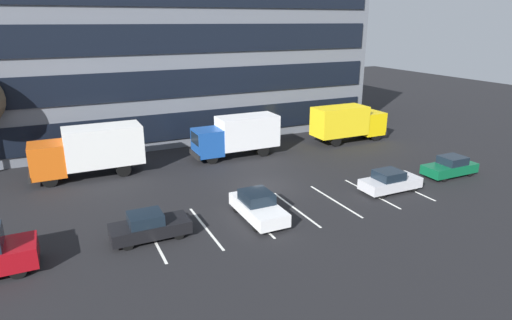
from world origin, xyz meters
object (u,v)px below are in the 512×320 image
Objects in this scene: box_truck_blue at (237,134)px; box_truck_yellow_all at (348,122)px; sedan_black at (149,226)px; sedan_silver at (390,182)px; sedan_forest at (450,167)px; box_truck_orange at (90,149)px; sedan_white at (258,206)px.

box_truck_yellow_all is at bearing -0.79° from box_truck_blue.
sedan_silver is (15.46, -0.31, 0.00)m from sedan_black.
sedan_silver is at bearing -175.62° from sedan_forest.
box_truck_blue is at bearing -0.49° from box_truck_orange.
box_truck_orange is 25.56m from sedan_forest.
sedan_white is (5.99, -0.25, 0.05)m from sedan_black.
box_truck_blue is 1.77× the size of sedan_silver.
box_truck_yellow_all is at bearing 95.47° from sedan_forest.
sedan_silver reaches higher than sedan_black.
sedan_white is 15.42m from sedan_forest.
box_truck_blue reaches higher than sedan_white.
box_truck_blue is (-10.82, 0.15, -0.01)m from box_truck_yellow_all.
box_truck_orange is 1.92× the size of sedan_black.
box_truck_orange reaches higher than sedan_white.
box_truck_yellow_all is (22.05, -0.24, -0.14)m from box_truck_orange.
sedan_forest is at bearing 4.38° from sedan_silver.
sedan_white is at bearing -178.51° from sedan_forest.
box_truck_yellow_all is at bearing 37.60° from sedan_white.
box_truck_blue is 1.78× the size of sedan_black.
sedan_forest is (21.41, 0.15, 0.00)m from sedan_black.
sedan_white is at bearing -107.65° from box_truck_blue.
box_truck_yellow_all is at bearing 27.98° from sedan_black.
box_truck_orange is 22.05m from box_truck_yellow_all.
box_truck_orange reaches higher than box_truck_yellow_all.
box_truck_yellow_all is 12.23m from sedan_silver.
box_truck_blue is at bearing 179.21° from box_truck_yellow_all.
sedan_black is at bearing -131.06° from box_truck_blue.
sedan_white is (-3.57, -11.23, -1.11)m from box_truck_blue.
sedan_black is at bearing -179.61° from sedan_forest.
box_truck_yellow_all is 18.20m from sedan_white.
box_truck_blue is at bearing 117.60° from sedan_silver.
box_truck_orange reaches higher than sedan_forest.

